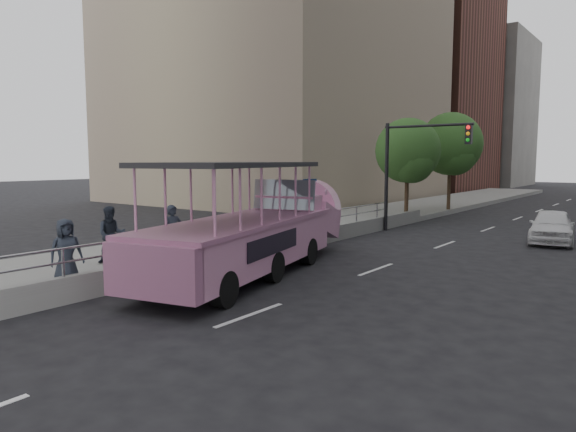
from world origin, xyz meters
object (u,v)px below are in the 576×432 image
at_px(duck_boat, 258,231).
at_px(traffic_signal, 410,159).
at_px(pedestrian_far, 66,252).
at_px(street_tree_far, 451,146).
at_px(pedestrian_mid, 111,235).
at_px(street_tree_near, 409,153).
at_px(parking_sign, 310,206).
at_px(pedestrian_near, 173,233).
at_px(car, 552,226).

height_order(duck_boat, traffic_signal, traffic_signal).
xyz_separation_m(pedestrian_far, traffic_signal, (1.98, 16.10, 2.36)).
xyz_separation_m(traffic_signal, street_tree_far, (-1.40, 9.43, 0.81)).
height_order(pedestrian_mid, street_tree_near, street_tree_near).
height_order(duck_boat, parking_sign, duck_boat).
relative_size(pedestrian_far, parking_sign, 0.62).
xyz_separation_m(pedestrian_mid, street_tree_near, (1.96, 17.17, 2.65)).
bearing_deg(traffic_signal, pedestrian_near, -100.71).
distance_m(parking_sign, street_tree_near, 10.55).
relative_size(traffic_signal, street_tree_far, 0.81).
distance_m(duck_boat, street_tree_near, 14.64).
height_order(car, street_tree_far, street_tree_far).
bearing_deg(street_tree_near, pedestrian_near, -92.68).
bearing_deg(pedestrian_mid, traffic_signal, 15.60).
distance_m(pedestrian_near, traffic_signal, 12.79).
bearing_deg(street_tree_near, duck_boat, -84.13).
bearing_deg(car, duck_boat, -126.25).
bearing_deg(pedestrian_mid, duck_boat, -20.39).
xyz_separation_m(car, pedestrian_near, (-8.38, -13.10, 0.48)).
xyz_separation_m(parking_sign, traffic_signal, (0.95, 6.89, 1.78)).
distance_m(pedestrian_mid, street_tree_near, 17.48).
distance_m(traffic_signal, street_tree_near, 3.80).
height_order(car, traffic_signal, traffic_signal).
relative_size(parking_sign, traffic_signal, 0.52).
xyz_separation_m(pedestrian_near, street_tree_far, (0.94, 21.78, 3.14)).
xyz_separation_m(duck_boat, traffic_signal, (0.12, 10.91, 2.25)).
height_order(pedestrian_far, street_tree_far, street_tree_far).
distance_m(car, traffic_signal, 6.70).
bearing_deg(pedestrian_mid, parking_sign, 9.29).
height_order(car, pedestrian_near, pedestrian_near).
bearing_deg(pedestrian_near, car, -22.33).
relative_size(pedestrian_far, traffic_signal, 0.32).
bearing_deg(street_tree_near, parking_sign, -86.43).
bearing_deg(street_tree_far, street_tree_near, -91.91).
relative_size(pedestrian_mid, pedestrian_far, 1.04).
relative_size(car, pedestrian_near, 2.34).
bearing_deg(pedestrian_near, street_tree_near, 7.58).
bearing_deg(pedestrian_mid, street_tree_near, 23.60).
height_order(pedestrian_mid, traffic_signal, traffic_signal).
distance_m(car, pedestrian_near, 15.55).
relative_size(pedestrian_near, street_tree_near, 0.30).
relative_size(duck_boat, pedestrian_near, 5.98).
height_order(pedestrian_mid, street_tree_far, street_tree_far).
xyz_separation_m(pedestrian_mid, parking_sign, (2.60, 6.85, 0.54)).
bearing_deg(street_tree_far, duck_boat, -86.42).
bearing_deg(street_tree_near, pedestrian_far, -91.12).
bearing_deg(duck_boat, car, 62.12).
bearing_deg(traffic_signal, pedestrian_far, -97.01).
bearing_deg(pedestrian_near, pedestrian_mid, 148.85).
xyz_separation_m(duck_boat, car, (6.16, 11.65, -0.55)).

